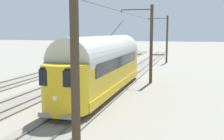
{
  "coord_description": "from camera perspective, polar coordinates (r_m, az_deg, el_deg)",
  "views": [
    {
      "loc": [
        -10.74,
        23.57,
        4.61
      ],
      "look_at": [
        -4.67,
        2.36,
        1.52
      ],
      "focal_mm": 43.9,
      "sensor_mm": 36.0,
      "label": 1
    }
  ],
  "objects": [
    {
      "name": "track_end_bumper",
      "position": [
        39.35,
        0.04,
        1.83
      ],
      "size": [
        1.8,
        0.6,
        0.8
      ],
      "primitive_type": "cube",
      "color": "#B2A519",
      "rests_on": "ground"
    },
    {
      "name": "catenary_pole_mid_far",
      "position": [
        8.46,
        -8.27,
        1.43
      ],
      "size": [
        3.0,
        0.28,
        6.97
      ],
      "color": "#423323",
      "rests_on": "ground"
    },
    {
      "name": "vintage_streetcar",
      "position": [
        20.37,
        -1.73,
        1.32
      ],
      "size": [
        2.65,
        15.52,
        5.57
      ],
      "color": "gold",
      "rests_on": "ground"
    },
    {
      "name": "overhead_wire_run",
      "position": [
        26.1,
        2.48,
        11.97
      ],
      "size": [
        2.8,
        37.77,
        0.18
      ],
      "color": "black",
      "rests_on": "ground"
    },
    {
      "name": "track_streetcar_siding",
      "position": [
        25.08,
        1.49,
        -2.49
      ],
      "size": [
        2.8,
        80.0,
        0.18
      ],
      "color": "slate",
      "rests_on": "ground"
    },
    {
      "name": "catenary_pole_foreground",
      "position": [
        41.59,
        11.27,
        6.51
      ],
      "size": [
        3.0,
        0.28,
        6.97
      ],
      "color": "#423323",
      "rests_on": "ground"
    },
    {
      "name": "catenary_pole_mid_near",
      "position": [
        24.81,
        7.98,
        5.7
      ],
      "size": [
        3.0,
        0.28,
        6.97
      ],
      "color": "#423323",
      "rests_on": "ground"
    },
    {
      "name": "track_adjacent_siding",
      "position": [
        26.58,
        -8.12,
        -1.97
      ],
      "size": [
        2.8,
        80.0,
        0.18
      ],
      "color": "slate",
      "rests_on": "ground"
    },
    {
      "name": "track_third_siding",
      "position": [
        28.74,
        -16.49,
        -1.48
      ],
      "size": [
        2.8,
        80.0,
        0.18
      ],
      "color": "slate",
      "rests_on": "ground"
    },
    {
      "name": "ground_plane",
      "position": [
        26.31,
        -8.39,
        -2.2
      ],
      "size": [
        220.0,
        220.0,
        0.0
      ],
      "primitive_type": "plane",
      "color": "gray"
    }
  ]
}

